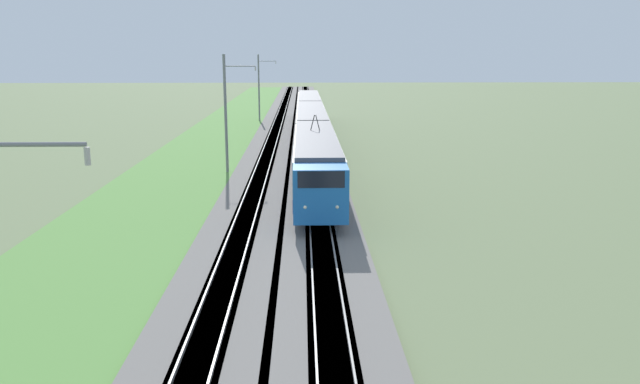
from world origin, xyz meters
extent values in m
cube|color=slate|center=(50.00, 0.00, 0.15)|extent=(240.00, 4.40, 0.30)
cube|color=slate|center=(50.00, -4.10, 0.15)|extent=(240.00, 4.40, 0.30)
cube|color=#4C4238|center=(50.00, 0.00, 0.15)|extent=(240.00, 1.57, 0.30)
cube|color=gray|center=(50.00, 0.53, 0.38)|extent=(240.00, 0.07, 0.15)
cube|color=gray|center=(50.00, -0.53, 0.38)|extent=(240.00, 0.07, 0.15)
cube|color=#4C4238|center=(50.00, -4.10, 0.15)|extent=(240.00, 1.57, 0.30)
cube|color=gray|center=(50.00, -3.57, 0.38)|extent=(240.00, 0.07, 0.15)
cube|color=gray|center=(50.00, -4.63, 0.38)|extent=(240.00, 0.07, 0.15)
cube|color=#5B8E42|center=(50.00, 5.89, 0.06)|extent=(240.00, 10.07, 0.12)
cube|color=blue|center=(26.97, -4.10, 2.39)|extent=(2.24, 2.78, 2.78)
cube|color=black|center=(26.64, -4.10, 3.32)|extent=(1.61, 2.31, 0.83)
sphere|color=#F2EAC6|center=(25.90, -3.30, 1.93)|extent=(0.20, 0.20, 0.20)
sphere|color=#F2EAC6|center=(25.90, -4.89, 1.93)|extent=(0.20, 0.20, 0.20)
cube|color=navy|center=(37.17, -4.10, 1.39)|extent=(18.16, 2.89, 0.78)
cube|color=silver|center=(37.17, -4.10, 2.78)|extent=(18.16, 2.89, 2.00)
cube|color=black|center=(37.17, -4.10, 2.94)|extent=(16.70, 2.91, 0.84)
cube|color=#515156|center=(37.17, -4.10, 3.90)|extent=(18.16, 2.66, 0.25)
cube|color=black|center=(37.17, -4.10, 0.72)|extent=(17.25, 2.46, 0.55)
cylinder|color=black|center=(29.89, -3.57, 0.88)|extent=(0.86, 0.12, 0.86)
cylinder|color=black|center=(29.89, -4.63, 0.88)|extent=(0.86, 0.12, 0.86)
cube|color=navy|center=(57.05, -4.10, 1.39)|extent=(20.39, 2.89, 0.78)
cube|color=silver|center=(57.05, -4.10, 2.78)|extent=(20.39, 2.89, 2.00)
cube|color=black|center=(57.05, -4.10, 2.94)|extent=(18.76, 2.91, 0.84)
cube|color=#515156|center=(57.05, -4.10, 3.90)|extent=(20.39, 2.66, 0.25)
cube|color=black|center=(57.05, -4.10, 0.72)|extent=(19.37, 2.46, 0.55)
cube|color=navy|center=(78.04, -4.10, 1.39)|extent=(20.39, 2.89, 0.78)
cube|color=silver|center=(78.04, -4.10, 2.78)|extent=(20.39, 2.89, 2.00)
cube|color=black|center=(78.04, -4.10, 2.94)|extent=(18.76, 2.91, 0.84)
cube|color=#515156|center=(78.04, -4.10, 3.90)|extent=(20.39, 2.66, 0.25)
cube|color=black|center=(78.04, -4.10, 0.72)|extent=(19.37, 2.46, 0.55)
cylinder|color=black|center=(39.89, -3.92, 4.58)|extent=(0.06, 0.33, 1.08)
cylinder|color=black|center=(39.89, -4.27, 4.58)|extent=(0.06, 0.33, 1.08)
cube|color=black|center=(29.89, -4.10, 0.00)|extent=(0.10, 0.10, 0.00)
cylinder|color=slate|center=(6.37, 1.58, 7.89)|extent=(0.08, 2.40, 0.08)
cylinder|color=#B2ADA8|center=(6.37, 0.38, 7.69)|extent=(0.10, 0.10, 0.30)
cylinder|color=slate|center=(44.97, 2.78, 4.64)|extent=(0.22, 0.22, 9.27)
cylinder|color=slate|center=(44.97, 1.58, 8.37)|extent=(0.08, 2.40, 0.08)
cylinder|color=#B2ADA8|center=(44.97, 0.38, 8.17)|extent=(0.10, 0.10, 0.30)
cylinder|color=slate|center=(83.58, 2.78, 4.58)|extent=(0.22, 0.22, 9.16)
cylinder|color=slate|center=(83.58, 1.58, 8.26)|extent=(0.08, 2.40, 0.08)
cylinder|color=#B2ADA8|center=(83.58, 0.38, 8.06)|extent=(0.10, 0.10, 0.30)
camera|label=1|loc=(-3.95, -3.19, 9.36)|focal=35.00mm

